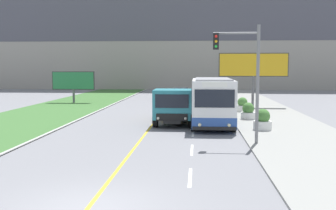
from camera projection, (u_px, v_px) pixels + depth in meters
The scene contains 12 objects.
ground_plane at pixel (88, 208), 10.82m from camera, with size 300.00×300.00×0.00m, color slate.
lane_marking_centre at pixel (115, 187), 12.66m from camera, with size 2.88×140.00×0.01m.
apartment_block_background at pixel (181, 22), 68.39m from camera, with size 80.00×8.04×23.13m.
city_bus at pixel (213, 103), 25.03m from camera, with size 2.71×5.92×3.13m.
dump_truck at pixel (174, 107), 26.17m from camera, with size 2.54×6.50×2.41m.
car_distant at pixel (181, 95), 44.81m from camera, with size 1.80×4.30×1.45m.
traffic_light_mast at pixel (245, 69), 19.24m from camera, with size 2.28×0.32×5.90m.
billboard_large at pixel (253, 66), 36.76m from camera, with size 6.46×0.24×5.15m.
billboard_small at pixel (73, 81), 41.75m from camera, with size 4.57×0.24×3.36m.
planter_round_near at pixel (263, 121), 23.57m from camera, with size 1.09×1.09×1.28m.
planter_round_second at pixel (248, 112), 28.37m from camera, with size 1.06×1.06×1.22m.
planter_round_third at pixel (242, 105), 33.13m from camera, with size 1.04×1.04×1.22m.
Camera 1 is at (2.98, -10.30, 3.88)m, focal length 42.00 mm.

